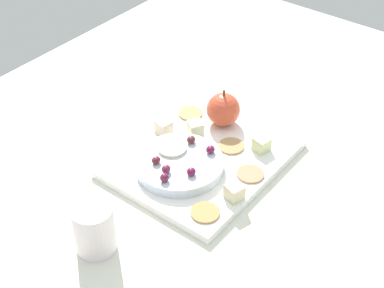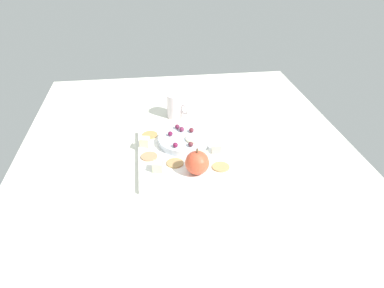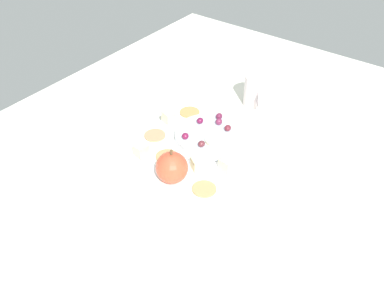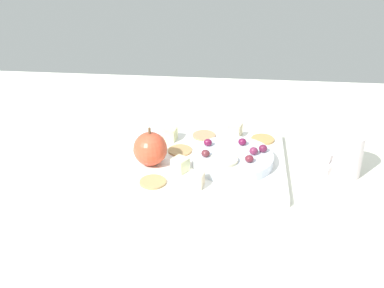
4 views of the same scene
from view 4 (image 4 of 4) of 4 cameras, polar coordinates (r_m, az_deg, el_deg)
table at (r=106.13cm, az=0.82°, el=-4.07°), size 139.66×106.48×4.84cm
platter at (r=106.07cm, az=1.37°, el=-2.07°), size 32.57×26.97×1.60cm
serving_dish at (r=104.13cm, az=4.48°, el=-1.62°), size 16.31×16.31×2.02cm
apple_whole at (r=102.76cm, az=-4.61°, el=-0.53°), size 6.78×6.78×6.78cm
apple_stem at (r=100.93cm, az=-4.70°, el=1.46°), size 0.50×0.50×1.20cm
cheese_cube_0 at (r=114.91cm, az=4.74°, el=1.56°), size 3.43×3.43×2.77cm
cheese_cube_1 at (r=100.97cm, az=-1.31°, el=-2.30°), size 3.82×3.82×2.77cm
cheese_cube_2 at (r=96.23cm, az=0.55°, el=-3.94°), size 3.19×3.19×2.77cm
cheese_cube_3 at (r=112.76cm, az=-2.46°, el=1.10°), size 3.23×3.23×2.77cm
cracker_0 at (r=98.05cm, az=-4.32°, el=-4.18°), size 5.04×5.04×0.40cm
cracker_1 at (r=114.69cm, az=1.39°, el=0.94°), size 5.04×5.04×0.40cm
cracker_2 at (r=108.57cm, az=-1.32°, el=-0.71°), size 5.04×5.04×0.40cm
cracker_3 at (r=114.06cm, az=7.77°, el=0.51°), size 5.04×5.04×0.40cm
grape_0 at (r=102.19cm, az=1.50°, el=-1.03°), size 1.72×1.55×1.44cm
grape_1 at (r=104.74cm, az=7.81°, el=-0.49°), size 1.72×1.55×1.61cm
grape_2 at (r=103.58cm, az=6.79°, el=-0.77°), size 1.72×1.55×1.59cm
grape_3 at (r=106.99cm, az=5.55°, el=0.25°), size 1.72×1.55×1.45cm
grape_4 at (r=106.27cm, az=1.76°, el=0.18°), size 1.72×1.55×1.47cm
grape_5 at (r=100.91cm, az=6.32°, el=-1.62°), size 1.72×1.55×1.42cm
apple_slice_0 at (r=100.85cm, az=3.54°, el=-1.77°), size 5.45×5.45×0.60cm
cup at (r=105.75cm, az=16.42°, el=-1.17°), size 8.80×7.60×8.78cm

